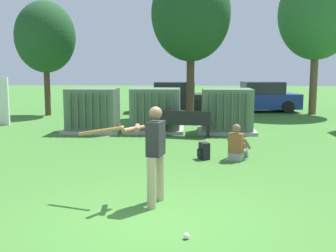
% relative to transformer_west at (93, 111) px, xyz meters
% --- Properties ---
extents(ground_plane, '(96.00, 96.00, 0.00)m').
position_rel_transformer_west_xyz_m(ground_plane, '(3.14, -8.89, -0.79)').
color(ground_plane, '#3D752D').
extents(transformer_west, '(2.10, 1.70, 1.62)m').
position_rel_transformer_west_xyz_m(transformer_west, '(0.00, 0.00, 0.00)').
color(transformer_west, '#9E9B93').
rests_on(transformer_west, ground).
extents(transformer_mid_west, '(2.10, 1.70, 1.62)m').
position_rel_transformer_west_xyz_m(transformer_mid_west, '(2.33, 0.21, 0.00)').
color(transformer_mid_west, '#9E9B93').
rests_on(transformer_mid_west, ground).
extents(transformer_mid_east, '(2.10, 1.70, 1.62)m').
position_rel_transformer_west_xyz_m(transformer_mid_east, '(4.97, 0.11, 0.00)').
color(transformer_mid_east, '#9E9B93').
rests_on(transformer_mid_east, ground).
extents(park_bench, '(1.84, 0.79, 0.92)m').
position_rel_transformer_west_xyz_m(park_bench, '(3.47, -0.96, -0.25)').
color(park_bench, black).
rests_on(park_bench, ground).
extents(batter, '(1.61, 0.76, 1.74)m').
position_rel_transformer_west_xyz_m(batter, '(2.98, -8.21, 0.19)').
color(batter, tan).
rests_on(batter, ground).
extents(sports_ball, '(0.09, 0.09, 0.09)m').
position_rel_transformer_west_xyz_m(sports_ball, '(3.60, -9.73, -0.74)').
color(sports_ball, white).
rests_on(sports_ball, ground).
extents(seated_spectator, '(0.67, 0.79, 0.96)m').
position_rel_transformer_west_xyz_m(seated_spectator, '(4.87, -4.54, -0.41)').
color(seated_spectator, gray).
rests_on(seated_spectator, ground).
extents(backpack, '(0.34, 0.37, 0.44)m').
position_rel_transformer_west_xyz_m(backpack, '(4.00, -4.49, -0.57)').
color(backpack, black).
rests_on(backpack, ground).
extents(tree_left, '(2.94, 2.94, 5.61)m').
position_rel_transformer_west_xyz_m(tree_left, '(-3.52, 5.25, 3.06)').
color(tree_left, '#4C3828').
rests_on(tree_left, ground).
extents(tree_center_left, '(3.68, 3.68, 7.04)m').
position_rel_transformer_west_xyz_m(tree_center_left, '(3.62, 4.62, 4.04)').
color(tree_center_left, '#4C3828').
rests_on(tree_center_left, ground).
extents(tree_center_right, '(3.81, 3.81, 7.28)m').
position_rel_transformer_west_xyz_m(tree_center_right, '(9.90, 6.52, 4.21)').
color(tree_center_right, brown).
rests_on(tree_center_right, ground).
extents(parked_car_leftmost, '(4.34, 2.22, 1.62)m').
position_rel_transformer_west_xyz_m(parked_car_leftmost, '(2.60, 7.03, -0.04)').
color(parked_car_leftmost, black).
rests_on(parked_car_leftmost, ground).
extents(parked_car_left_of_center, '(4.36, 2.25, 1.62)m').
position_rel_transformer_west_xyz_m(parked_car_left_of_center, '(7.39, 7.53, -0.04)').
color(parked_car_left_of_center, navy).
rests_on(parked_car_left_of_center, ground).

